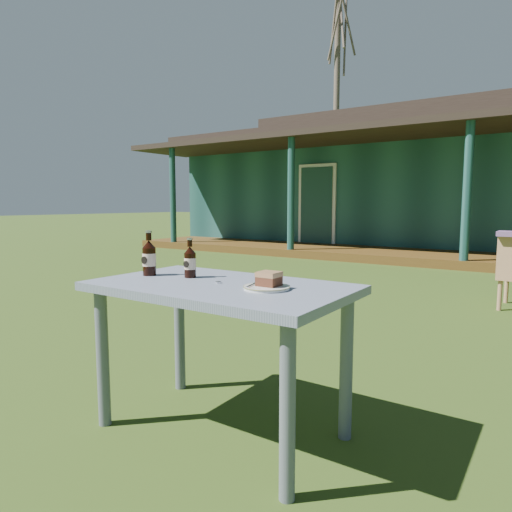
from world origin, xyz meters
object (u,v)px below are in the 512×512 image
Objects in this scene: cake_slice at (269,279)px; plate at (267,287)px; cola_bottle_near at (190,262)px; cola_bottle_far at (149,258)px; cafe_table at (220,305)px.

plate is at bearing -113.30° from cake_slice.
plate is at bearing -6.05° from cola_bottle_near.
cola_bottle_far is at bearing -178.08° from cake_slice.
plate is 2.22× the size of cake_slice.
cake_slice is 0.50m from cola_bottle_near.
cake_slice is (0.26, 0.01, 0.15)m from cafe_table.
cola_bottle_near is (-0.49, 0.04, 0.03)m from cake_slice.
cafe_table is at bearing -13.03° from cola_bottle_near.
plate is 0.88× the size of cola_bottle_far.
cola_bottle_far is (-0.22, -0.07, 0.01)m from cola_bottle_near.
cola_bottle_far reaches higher than plate.
cake_slice is at bearing 2.82° from cafe_table.
plate is 0.50m from cola_bottle_near.
cola_bottle_near is 0.23m from cola_bottle_far.
cola_bottle_near is at bearing 173.95° from plate.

